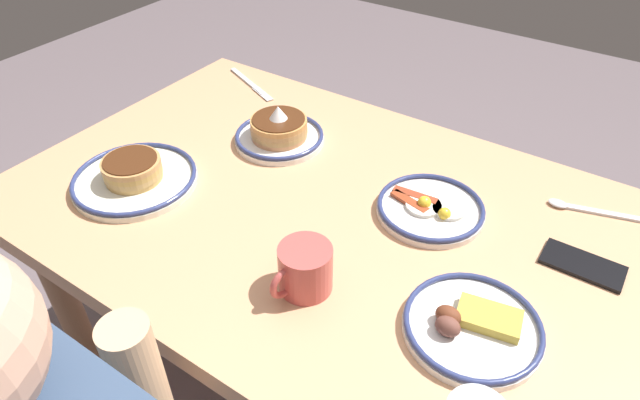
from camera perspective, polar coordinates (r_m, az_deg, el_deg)
The scene contains 9 objects.
dining_table at distance 1.18m, azimuth 2.68°, elevation -4.83°, with size 1.46×0.87×0.73m.
plate_near_main at distance 1.14m, azimuth 11.41°, elevation -0.85°, with size 0.22×0.22×0.04m.
plate_center_pancakes at distance 1.34m, azimuth -4.26°, elevation 7.03°, with size 0.22×0.22×0.10m.
plate_far_companion at distance 0.94m, azimuth 15.51°, elevation -12.46°, with size 0.23×0.23×0.05m.
plate_far_side at distance 1.26m, azimuth -18.77°, elevation 2.36°, with size 0.27×0.27×0.06m.
coffee_mug at distance 0.95m, azimuth -1.64°, elevation -7.15°, with size 0.10×0.13×0.09m.
cell_phone at distance 1.12m, azimuth 25.66°, elevation -6.09°, with size 0.14×0.07×0.01m, color black.
butter_knife at distance 1.62m, azimuth -7.22°, elevation 11.89°, with size 0.22×0.11×0.01m.
tea_spoon at distance 1.26m, azimuth 25.69°, elevation -0.82°, with size 0.19×0.07×0.01m.
Camera 1 is at (-0.43, 0.74, 1.45)m, focal length 30.76 mm.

